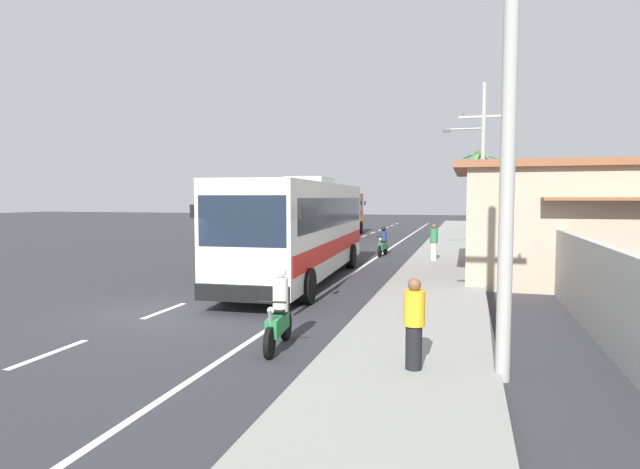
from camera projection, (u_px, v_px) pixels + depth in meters
ground_plane at (162, 312)px, 13.91m from camera, size 160.00×160.00×0.00m
sidewalk_kerb at (441, 269)px, 21.65m from camera, size 3.20×90.00×0.14m
lane_markings at (355, 255)px, 27.44m from camera, size 3.56×71.00×0.01m
boundary_wall at (529, 241)px, 24.39m from camera, size 0.24×60.00×2.06m
coach_bus_foreground at (302, 226)px, 19.17m from camera, size 3.51×12.27×3.83m
coach_bus_far_lane at (338, 212)px, 40.36m from camera, size 3.43×11.78×3.66m
motorcycle_beside_bus at (279, 315)px, 10.56m from camera, size 0.56×1.96×1.67m
motorcycle_trailing at (383, 244)px, 27.29m from camera, size 0.56×1.96×1.54m
pedestrian_near_kerb at (434, 241)px, 24.15m from camera, size 0.36×0.36×1.68m
pedestrian_midwalk at (414, 322)px, 8.79m from camera, size 0.36×0.36×1.56m
utility_pole_nearest at (509, 91)px, 8.36m from camera, size 2.15×0.24×9.15m
utility_pole_mid at (481, 165)px, 26.78m from camera, size 3.30×0.24×8.89m
palm_nearest at (488, 183)px, 42.02m from camera, size 3.79×3.91×5.60m
palm_second at (478, 174)px, 44.85m from camera, size 3.04×3.00×7.12m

